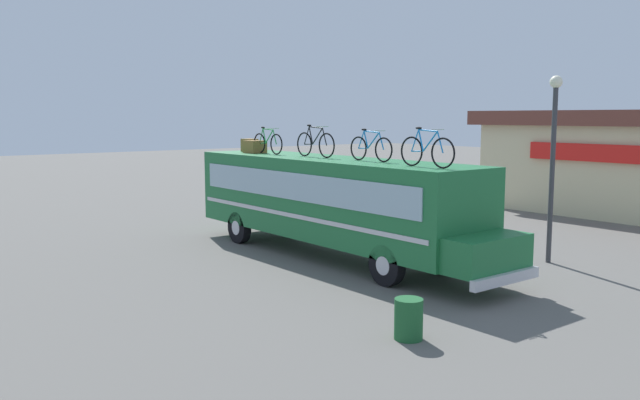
# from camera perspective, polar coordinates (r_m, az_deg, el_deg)

# --- Properties ---
(ground_plane) EXTENTS (120.00, 120.00, 0.00)m
(ground_plane) POSITION_cam_1_polar(r_m,az_deg,el_deg) (19.75, 0.69, -4.84)
(ground_plane) COLOR #605E59
(bus) EXTENTS (11.81, 2.50, 2.93)m
(bus) POSITION_cam_1_polar(r_m,az_deg,el_deg) (19.33, 1.01, 0.09)
(bus) COLOR #1E6B38
(bus) RESTS_ON ground
(luggage_bag_1) EXTENTS (0.54, 0.40, 0.45)m
(luggage_bag_1) POSITION_cam_1_polar(r_m,az_deg,el_deg) (22.95, -6.15, 4.76)
(luggage_bag_1) COLOR olive
(luggage_bag_1) RESTS_ON bus
(luggage_bag_2) EXTENTS (0.68, 0.55, 0.42)m
(luggage_bag_2) POSITION_cam_1_polar(r_m,az_deg,el_deg) (22.13, -5.70, 4.63)
(luggage_bag_2) COLOR olive
(luggage_bag_2) RESTS_ON bus
(rooftop_bicycle_1) EXTENTS (1.66, 0.44, 0.89)m
(rooftop_bicycle_1) POSITION_cam_1_polar(r_m,az_deg,el_deg) (21.50, -4.58, 5.00)
(rooftop_bicycle_1) COLOR black
(rooftop_bicycle_1) RESTS_ON bus
(rooftop_bicycle_2) EXTENTS (1.83, 0.44, 0.98)m
(rooftop_bicycle_2) POSITION_cam_1_polar(r_m,az_deg,el_deg) (19.75, -0.42, 4.92)
(rooftop_bicycle_2) COLOR black
(rooftop_bicycle_2) RESTS_ON bus
(rooftop_bicycle_3) EXTENTS (1.68, 0.44, 0.89)m
(rooftop_bicycle_3) POSITION_cam_1_polar(r_m,az_deg,el_deg) (17.98, 4.43, 4.56)
(rooftop_bicycle_3) COLOR black
(rooftop_bicycle_3) RESTS_ON bus
(rooftop_bicycle_4) EXTENTS (1.75, 0.44, 0.97)m
(rooftop_bicycle_4) POSITION_cam_1_polar(r_m,az_deg,el_deg) (15.99, 9.27, 4.25)
(rooftop_bicycle_4) COLOR black
(rooftop_bicycle_4) RESTS_ON bus
(trash_bin) EXTENTS (0.54, 0.54, 0.78)m
(trash_bin) POSITION_cam_1_polar(r_m,az_deg,el_deg) (12.55, 7.71, -10.22)
(trash_bin) COLOR #1E592D
(trash_bin) RESTS_ON ground
(street_lamp) EXTENTS (0.35, 0.35, 5.27)m
(street_lamp) POSITION_cam_1_polar(r_m,az_deg,el_deg) (19.52, 19.63, 4.33)
(street_lamp) COLOR #38383D
(street_lamp) RESTS_ON ground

